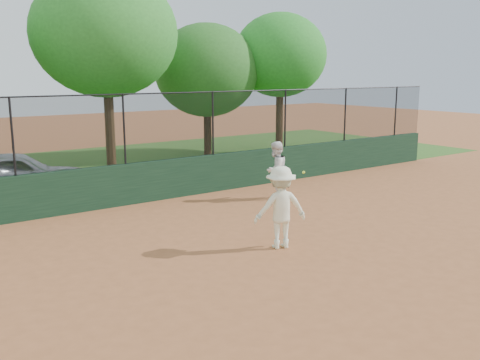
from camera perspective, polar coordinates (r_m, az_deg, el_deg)
ground at (r=11.22m, az=3.33°, el=-8.33°), size 80.00×80.00×0.00m
back_wall at (r=15.98m, az=-10.38°, el=-0.25°), size 26.00×0.20×1.20m
grass_strip at (r=21.57m, az=-17.27°, el=0.84°), size 36.00×12.00×0.01m
parked_car at (r=17.16m, az=-23.01°, el=0.38°), size 4.79×2.83×1.53m
player_second at (r=16.20m, az=3.82°, el=1.05°), size 1.02×0.91×1.74m
player_main at (r=11.65m, az=4.35°, el=-2.93°), size 1.33×1.04×1.81m
fence_assembly at (r=15.72m, az=-10.69°, el=5.59°), size 26.00×0.06×2.00m
tree_2 at (r=20.84m, az=-14.17°, el=14.90°), size 5.40×4.91×7.50m
tree_3 at (r=24.47m, az=-3.55°, el=11.58°), size 4.81×4.37×5.93m
tree_4 at (r=25.73m, az=4.33°, el=13.11°), size 4.52×4.11×6.51m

